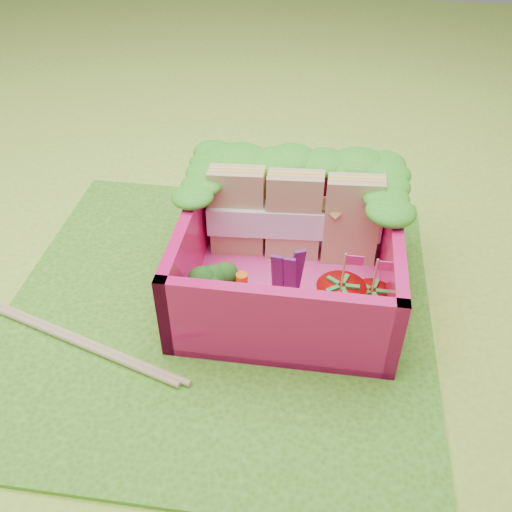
{
  "coord_description": "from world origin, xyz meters",
  "views": [
    {
      "loc": [
        0.59,
        -2.48,
        2.53
      ],
      "look_at": [
        0.2,
        0.22,
        0.28
      ],
      "focal_mm": 40.0,
      "sensor_mm": 36.0,
      "label": 1
    }
  ],
  "objects_px": {
    "broccoli": "(213,283)",
    "strawberry_right": "(370,306)",
    "bento_box": "(289,256)",
    "strawberry_left": "(339,304)",
    "sandwich_stack": "(295,217)",
    "chopsticks": "(28,319)"
  },
  "relations": [
    {
      "from": "strawberry_right",
      "to": "broccoli",
      "type": "bearing_deg",
      "value": -179.75
    },
    {
      "from": "bento_box",
      "to": "strawberry_left",
      "type": "relative_size",
      "value": 2.48
    },
    {
      "from": "bento_box",
      "to": "strawberry_left",
      "type": "distance_m",
      "value": 0.45
    },
    {
      "from": "bento_box",
      "to": "sandwich_stack",
      "type": "xyz_separation_m",
      "value": [
        0.01,
        0.31,
        0.08
      ]
    },
    {
      "from": "strawberry_right",
      "to": "chopsticks",
      "type": "relative_size",
      "value": 0.22
    },
    {
      "from": "bento_box",
      "to": "sandwich_stack",
      "type": "distance_m",
      "value": 0.32
    },
    {
      "from": "broccoli",
      "to": "strawberry_left",
      "type": "distance_m",
      "value": 0.75
    },
    {
      "from": "broccoli",
      "to": "strawberry_right",
      "type": "height_order",
      "value": "strawberry_right"
    },
    {
      "from": "sandwich_stack",
      "to": "strawberry_left",
      "type": "bearing_deg",
      "value": -62.37
    },
    {
      "from": "strawberry_left",
      "to": "chopsticks",
      "type": "distance_m",
      "value": 1.87
    },
    {
      "from": "strawberry_left",
      "to": "bento_box",
      "type": "bearing_deg",
      "value": 136.99
    },
    {
      "from": "broccoli",
      "to": "strawberry_right",
      "type": "distance_m",
      "value": 0.93
    },
    {
      "from": "sandwich_stack",
      "to": "strawberry_right",
      "type": "xyz_separation_m",
      "value": [
        0.49,
        -0.57,
        -0.18
      ]
    },
    {
      "from": "strawberry_right",
      "to": "chopsticks",
      "type": "height_order",
      "value": "strawberry_right"
    },
    {
      "from": "bento_box",
      "to": "sandwich_stack",
      "type": "bearing_deg",
      "value": 89.0
    },
    {
      "from": "strawberry_right",
      "to": "sandwich_stack",
      "type": "bearing_deg",
      "value": 130.91
    },
    {
      "from": "sandwich_stack",
      "to": "strawberry_left",
      "type": "distance_m",
      "value": 0.7
    },
    {
      "from": "sandwich_stack",
      "to": "broccoli",
      "type": "height_order",
      "value": "sandwich_stack"
    },
    {
      "from": "strawberry_left",
      "to": "strawberry_right",
      "type": "relative_size",
      "value": 1.1
    },
    {
      "from": "strawberry_left",
      "to": "strawberry_right",
      "type": "xyz_separation_m",
      "value": [
        0.18,
        0.04,
        -0.02
      ]
    },
    {
      "from": "strawberry_left",
      "to": "chopsticks",
      "type": "height_order",
      "value": "strawberry_left"
    },
    {
      "from": "broccoli",
      "to": "bento_box",
      "type": "bearing_deg",
      "value": 32.37
    }
  ]
}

